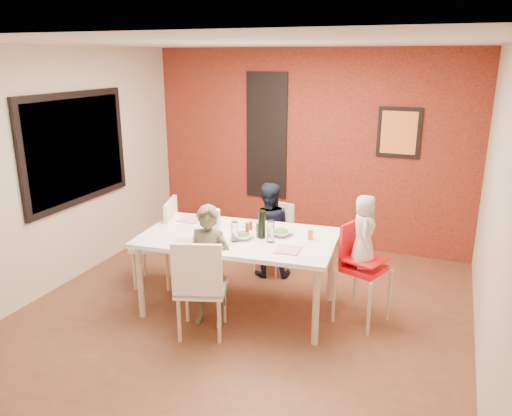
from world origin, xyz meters
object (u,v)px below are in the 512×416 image
at_px(chair_far, 276,233).
at_px(toddler, 364,231).
at_px(wine_bottle, 262,225).
at_px(dining_table, 238,242).
at_px(paper_towel_roll, 214,222).
at_px(chair_near, 200,284).
at_px(high_chair, 360,264).
at_px(child_far, 268,230).
at_px(child_near, 209,267).
at_px(chair_left, 162,238).

xyz_separation_m(chair_far, toddler, (1.23, -0.94, 0.49)).
xyz_separation_m(chair_far, wine_bottle, (0.25, -1.12, 0.50)).
bearing_deg(toddler, wine_bottle, 87.70).
relative_size(dining_table, paper_towel_roll, 7.65).
xyz_separation_m(chair_near, toddler, (1.34, 0.86, 0.41)).
xyz_separation_m(dining_table, wine_bottle, (0.25, 0.02, 0.22)).
height_order(chair_near, high_chair, high_chair).
bearing_deg(chair_far, toddler, -24.69).
distance_m(child_far, paper_towel_roll, 1.08).
distance_m(wine_bottle, paper_towel_roll, 0.49).
xyz_separation_m(chair_near, wine_bottle, (0.36, 0.68, 0.41)).
xyz_separation_m(dining_table, high_chair, (1.21, 0.22, -0.13)).
relative_size(chair_near, high_chair, 0.97).
distance_m(dining_table, chair_far, 1.18).
bearing_deg(toddler, dining_table, 86.75).
bearing_deg(chair_near, child_near, -101.54).
bearing_deg(chair_near, wine_bottle, -135.73).
height_order(toddler, paper_towel_roll, toddler).
height_order(child_far, toddler, toddler).
relative_size(chair_near, paper_towel_roll, 3.68).
relative_size(dining_table, child_near, 1.67).
height_order(child_far, wine_bottle, child_far).
bearing_deg(chair_left, child_far, 105.54).
xyz_separation_m(chair_near, child_near, (-0.03, 0.24, 0.06)).
height_order(chair_near, child_far, child_far).
height_order(chair_left, toddler, toddler).
xyz_separation_m(dining_table, child_far, (-0.02, 0.91, -0.17)).
bearing_deg(high_chair, toddler, -103.50).
height_order(dining_table, high_chair, high_chair).
bearing_deg(child_near, wine_bottle, 43.92).
xyz_separation_m(dining_table, child_near, (-0.14, -0.41, -0.13)).
relative_size(dining_table, wine_bottle, 7.20).
distance_m(chair_near, chair_left, 1.31).
bearing_deg(high_chair, child_near, 135.63).
height_order(chair_left, wine_bottle, wine_bottle).
relative_size(child_near, child_far, 1.06).
xyz_separation_m(toddler, paper_towel_roll, (-1.47, -0.28, -0.01)).
height_order(chair_far, wine_bottle, wine_bottle).
relative_size(toddler, wine_bottle, 2.52).
distance_m(high_chair, child_far, 1.41).
distance_m(chair_far, wine_bottle, 1.25).
xyz_separation_m(chair_near, child_far, (0.09, 1.57, 0.03)).
bearing_deg(chair_left, chair_near, 30.17).
bearing_deg(toddler, high_chair, 43.24).
xyz_separation_m(high_chair, child_near, (-1.35, -0.63, 0.00)).
relative_size(high_chair, wine_bottle, 3.57).
bearing_deg(chair_left, high_chair, 72.48).
bearing_deg(toddler, child_near, 101.39).
distance_m(toddler, wine_bottle, 1.00).
bearing_deg(wine_bottle, high_chair, 11.69).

